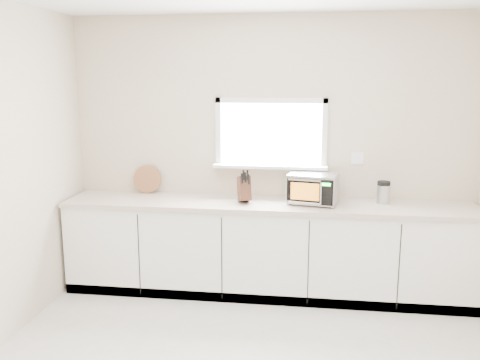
# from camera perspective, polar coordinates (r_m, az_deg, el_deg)

# --- Properties ---
(back_wall) EXTENTS (4.00, 0.17, 2.70)m
(back_wall) POSITION_cam_1_polar(r_m,az_deg,el_deg) (5.08, 3.47, 3.15)
(back_wall) COLOR #C3AE9B
(back_wall) RESTS_ON ground
(cabinets) EXTENTS (3.92, 0.60, 0.88)m
(cabinets) POSITION_cam_1_polar(r_m,az_deg,el_deg) (5.01, 3.08, -7.83)
(cabinets) COLOR white
(cabinets) RESTS_ON ground
(countertop) EXTENTS (3.92, 0.64, 0.04)m
(countertop) POSITION_cam_1_polar(r_m,az_deg,el_deg) (4.87, 3.13, -2.75)
(countertop) COLOR beige
(countertop) RESTS_ON cabinets
(microwave) EXTENTS (0.50, 0.43, 0.29)m
(microwave) POSITION_cam_1_polar(r_m,az_deg,el_deg) (4.85, 8.21, -0.87)
(microwave) COLOR black
(microwave) RESTS_ON countertop
(knife_block) EXTENTS (0.17, 0.25, 0.32)m
(knife_block) POSITION_cam_1_polar(r_m,az_deg,el_deg) (4.83, 0.48, -0.92)
(knife_block) COLOR #4D271B
(knife_block) RESTS_ON countertop
(cutting_board) EXTENTS (0.29, 0.07, 0.29)m
(cutting_board) POSITION_cam_1_polar(r_m,az_deg,el_deg) (5.33, -10.38, 0.11)
(cutting_board) COLOR #97633A
(cutting_board) RESTS_ON countertop
(coffee_grinder) EXTENTS (0.15, 0.15, 0.22)m
(coffee_grinder) POSITION_cam_1_polar(r_m,az_deg,el_deg) (4.99, 15.80, -1.33)
(coffee_grinder) COLOR #A8ABAF
(coffee_grinder) RESTS_ON countertop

